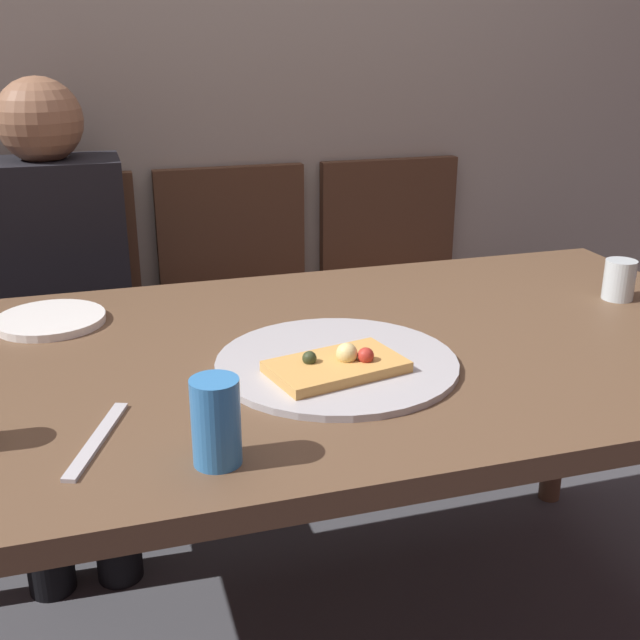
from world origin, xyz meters
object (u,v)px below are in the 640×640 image
Objects in this scene: guest_in_sweater at (59,296)px; plate_stack at (50,320)px; pizza_slice_last at (338,365)px; chair_middle at (242,306)px; tumbler_far at (619,280)px; chair_left at (65,323)px; dining_table at (338,379)px; chair_right at (400,291)px; pizza_tray at (337,363)px; soda_can at (216,422)px; table_knife at (97,439)px.

plate_stack is at bearing 89.76° from guest_in_sweater.
chair_middle is at bearing 88.13° from pizza_slice_last.
chair_left is at bearing 146.10° from tumbler_far.
dining_table is 1.00m from chair_right.
chair_middle reaches higher than pizza_tray.
pizza_tray is at bearing 116.47° from chair_left.
soda_can is at bearing -129.02° from dining_table.
tumbler_far reaches higher than pizza_slice_last.
chair_middle reaches higher than table_knife.
table_knife is at bearing -164.77° from pizza_slice_last.
dining_table is 0.88m from guest_in_sweater.
pizza_slice_last is 1.10× the size of table_knife.
chair_middle reaches higher than plate_stack.
soda_can is at bearing 101.90° from guest_in_sweater.
chair_left is at bearing 89.82° from plate_stack.
dining_table is at bearing 50.98° from soda_can.
pizza_slice_last reaches higher than plate_stack.
guest_in_sweater is at bearing 120.60° from pizza_tray.
plate_stack is 0.63m from chair_left.
chair_left is at bearing 120.45° from dining_table.
chair_right is (0.92, 1.11, -0.21)m from table_knife.
chair_right reaches higher than table_knife.
chair_right reaches higher than tumbler_far.
plate_stack is at bearing 29.18° from table_knife.
tumbler_far is (0.71, 0.22, 0.02)m from pizza_slice_last.
soda_can is 0.55× the size of table_knife.
pizza_tray is 1.97× the size of plate_stack.
tumbler_far reaches higher than table_knife.
pizza_tray is 1.73× the size of pizza_slice_last.
chair_left is (-0.22, 1.22, -0.27)m from soda_can.
tumbler_far is at bearing 130.61° from chair_middle.
chair_left is 0.77× the size of guest_in_sweater.
chair_left is 1.00m from chair_right.
soda_can reaches higher than tumbler_far.
table_knife is 0.96m from guest_in_sweater.
soda_can reaches higher than table_knife.
pizza_tray is at bearing 120.60° from guest_in_sweater.
dining_table is at bearing 125.48° from guest_in_sweater.
pizza_tray is at bearing 73.87° from pizza_slice_last.
guest_in_sweater is (0.00, -0.15, 0.13)m from chair_left.
pizza_slice_last is 0.27× the size of chair_left.
chair_middle and chair_right have the same top height.
pizza_tray is 0.98m from chair_middle.
chair_middle is (0.42, 1.11, -0.21)m from table_knife.
tumbler_far is 0.07× the size of guest_in_sweater.
dining_table is at bearing 120.45° from chair_left.
table_knife is at bearing 145.38° from soda_can.
table_knife is (-1.10, -0.32, -0.04)m from tumbler_far.
chair_middle is 0.50m from chair_right.
chair_right is (0.77, 1.22, -0.27)m from soda_can.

